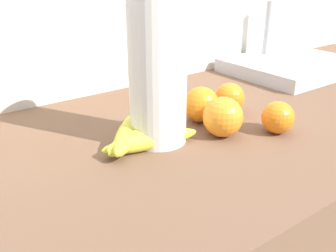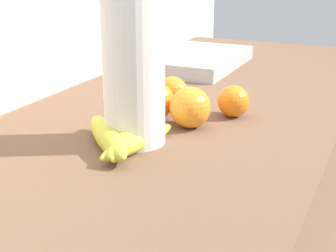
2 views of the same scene
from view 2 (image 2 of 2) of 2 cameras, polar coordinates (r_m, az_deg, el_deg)
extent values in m
cube|color=silver|center=(1.43, -11.55, -5.25)|extent=(2.20, 0.06, 1.30)
ellipsoid|color=gold|center=(0.89, -3.44, -1.77)|extent=(0.20, 0.07, 0.03)
ellipsoid|color=gold|center=(0.89, -4.56, -1.50)|extent=(0.19, 0.07, 0.04)
ellipsoid|color=gold|center=(0.90, -5.40, -1.55)|extent=(0.19, 0.10, 0.03)
ellipsoid|color=gold|center=(0.90, -6.95, -1.22)|extent=(0.18, 0.18, 0.04)
sphere|color=orange|center=(1.00, 2.55, 2.13)|extent=(0.08, 0.08, 0.08)
sphere|color=orange|center=(1.05, -1.46, 2.88)|extent=(0.08, 0.08, 0.08)
sphere|color=orange|center=(1.08, 7.50, 2.84)|extent=(0.07, 0.07, 0.07)
sphere|color=orange|center=(1.13, 0.47, 3.90)|extent=(0.07, 0.07, 0.07)
cylinder|color=white|center=(0.89, -3.96, 6.96)|extent=(0.11, 0.11, 0.29)
cylinder|color=gray|center=(0.89, -3.99, 7.90)|extent=(0.02, 0.02, 0.32)
cube|color=#B7BABF|center=(1.56, 2.19, 7.70)|extent=(0.38, 0.31, 0.04)
cylinder|color=#B2B2B7|center=(1.59, -1.49, 11.82)|extent=(0.02, 0.02, 0.17)
camera|label=1|loc=(0.38, 54.45, 12.26)|focal=42.66mm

